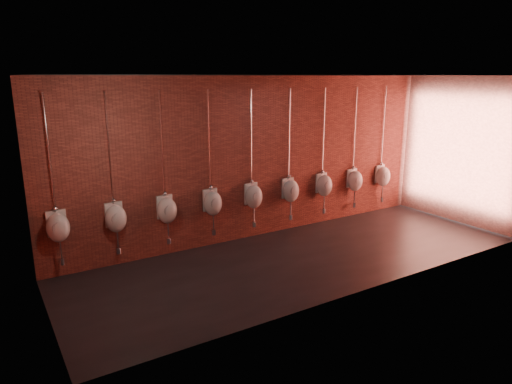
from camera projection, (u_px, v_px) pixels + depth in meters
ground at (305, 258)px, 8.24m from camera, size 8.50×8.50×0.00m
room_shell at (308, 147)px, 7.74m from camera, size 8.54×3.04×3.22m
urinal_0 at (58, 227)px, 7.18m from camera, size 0.39×0.35×2.71m
urinal_1 at (116, 217)px, 7.64m from camera, size 0.39×0.35×2.71m
urinal_2 at (167, 209)px, 8.11m from camera, size 0.39×0.35×2.71m
urinal_3 at (213, 202)px, 8.57m from camera, size 0.39×0.35×2.71m
urinal_4 at (254, 196)px, 9.03m from camera, size 0.39×0.35×2.71m
urinal_5 at (291, 190)px, 9.49m from camera, size 0.39×0.35×2.71m
urinal_6 at (324, 185)px, 9.95m from camera, size 0.39×0.35×2.71m
urinal_7 at (355, 180)px, 10.42m from camera, size 0.39×0.35×2.71m
urinal_8 at (383, 176)px, 10.88m from camera, size 0.39×0.35×2.71m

